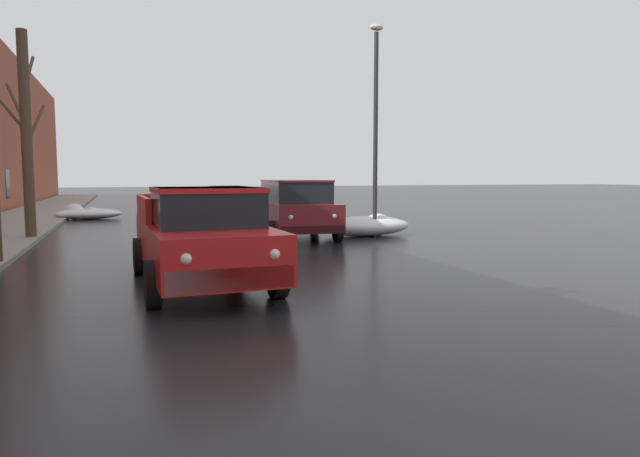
{
  "coord_description": "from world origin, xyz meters",
  "views": [
    {
      "loc": [
        -2.64,
        -2.26,
        1.95
      ],
      "look_at": [
        0.76,
        7.46,
        0.98
      ],
      "focal_mm": 31.55,
      "sensor_mm": 36.0,
      "label": 1
    }
  ],
  "objects_px": {
    "suv_maroon_parked_kerbside_close": "(295,207)",
    "street_lamp_post": "(376,121)",
    "pickup_truck_red_approaching_near_lane": "(201,237)",
    "bare_tree_mid_block": "(26,133)",
    "sedan_grey_parked_far_down_block": "(229,199)",
    "sedan_darkblue_parked_kerbside_mid": "(259,204)"
  },
  "relations": [
    {
      "from": "suv_maroon_parked_kerbside_close",
      "to": "sedan_darkblue_parked_kerbside_mid",
      "type": "distance_m",
      "value": 6.44
    },
    {
      "from": "pickup_truck_red_approaching_near_lane",
      "to": "suv_maroon_parked_kerbside_close",
      "type": "relative_size",
      "value": 1.17
    },
    {
      "from": "suv_maroon_parked_kerbside_close",
      "to": "street_lamp_post",
      "type": "bearing_deg",
      "value": -12.19
    },
    {
      "from": "street_lamp_post",
      "to": "bare_tree_mid_block",
      "type": "bearing_deg",
      "value": 166.1
    },
    {
      "from": "bare_tree_mid_block",
      "to": "pickup_truck_red_approaching_near_lane",
      "type": "xyz_separation_m",
      "value": [
        3.95,
        -8.83,
        -2.33
      ]
    },
    {
      "from": "pickup_truck_red_approaching_near_lane",
      "to": "sedan_darkblue_parked_kerbside_mid",
      "type": "bearing_deg",
      "value": 72.77
    },
    {
      "from": "bare_tree_mid_block",
      "to": "sedan_darkblue_parked_kerbside_mid",
      "type": "bearing_deg",
      "value": 28.81
    },
    {
      "from": "pickup_truck_red_approaching_near_lane",
      "to": "sedan_grey_parked_far_down_block",
      "type": "distance_m",
      "value": 19.26
    },
    {
      "from": "suv_maroon_parked_kerbside_close",
      "to": "sedan_darkblue_parked_kerbside_mid",
      "type": "xyz_separation_m",
      "value": [
        0.32,
        6.43,
        -0.24
      ]
    },
    {
      "from": "sedan_grey_parked_far_down_block",
      "to": "sedan_darkblue_parked_kerbside_mid",
      "type": "bearing_deg",
      "value": -87.29
    },
    {
      "from": "pickup_truck_red_approaching_near_lane",
      "to": "suv_maroon_parked_kerbside_close",
      "type": "xyz_separation_m",
      "value": [
        3.79,
        6.83,
        0.11
      ]
    },
    {
      "from": "bare_tree_mid_block",
      "to": "street_lamp_post",
      "type": "relative_size",
      "value": 0.94
    },
    {
      "from": "pickup_truck_red_approaching_near_lane",
      "to": "sedan_darkblue_parked_kerbside_mid",
      "type": "distance_m",
      "value": 13.89
    },
    {
      "from": "suv_maroon_parked_kerbside_close",
      "to": "street_lamp_post",
      "type": "relative_size",
      "value": 0.69
    },
    {
      "from": "pickup_truck_red_approaching_near_lane",
      "to": "sedan_grey_parked_far_down_block",
      "type": "xyz_separation_m",
      "value": [
        3.85,
        18.87,
        -0.13
      ]
    },
    {
      "from": "pickup_truck_red_approaching_near_lane",
      "to": "suv_maroon_parked_kerbside_close",
      "type": "height_order",
      "value": "suv_maroon_parked_kerbside_close"
    },
    {
      "from": "bare_tree_mid_block",
      "to": "sedan_darkblue_parked_kerbside_mid",
      "type": "height_order",
      "value": "bare_tree_mid_block"
    },
    {
      "from": "suv_maroon_parked_kerbside_close",
      "to": "sedan_darkblue_parked_kerbside_mid",
      "type": "relative_size",
      "value": 1.11
    },
    {
      "from": "sedan_darkblue_parked_kerbside_mid",
      "to": "street_lamp_post",
      "type": "relative_size",
      "value": 0.62
    },
    {
      "from": "sedan_grey_parked_far_down_block",
      "to": "street_lamp_post",
      "type": "height_order",
      "value": "street_lamp_post"
    },
    {
      "from": "pickup_truck_red_approaching_near_lane",
      "to": "suv_maroon_parked_kerbside_close",
      "type": "bearing_deg",
      "value": 60.96
    },
    {
      "from": "pickup_truck_red_approaching_near_lane",
      "to": "bare_tree_mid_block",
      "type": "bearing_deg",
      "value": 114.14
    }
  ]
}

